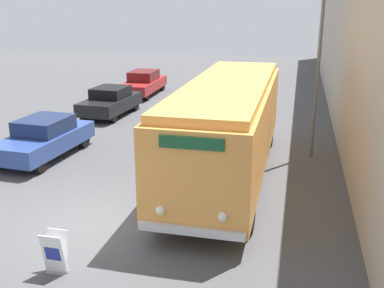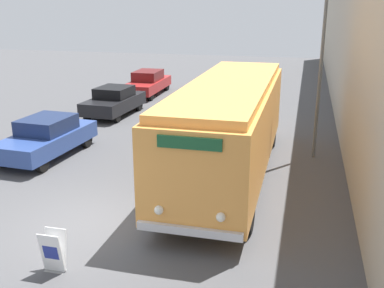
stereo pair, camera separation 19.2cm
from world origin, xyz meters
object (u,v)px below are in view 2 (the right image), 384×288
at_px(vintage_bus, 229,124).
at_px(parked_car_far, 148,83).
at_px(sign_board, 53,252).
at_px(parked_car_near, 47,137).
at_px(parked_car_mid, 114,101).
at_px(streetlamp, 323,41).

height_order(vintage_bus, parked_car_far, vintage_bus).
xyz_separation_m(sign_board, parked_car_near, (-4.31, 6.84, 0.30)).
bearing_deg(parked_car_mid, sign_board, -68.51).
distance_m(vintage_bus, parked_car_mid, 10.17).
distance_m(sign_board, parked_car_far, 19.75).
height_order(sign_board, streetlamp, streetlamp).
relative_size(streetlamp, parked_car_far, 1.40).
relative_size(sign_board, parked_car_near, 0.21).
bearing_deg(vintage_bus, parked_car_mid, 135.69).
relative_size(vintage_bus, parked_car_near, 2.34).
height_order(vintage_bus, parked_car_mid, vintage_bus).
bearing_deg(sign_board, streetlamp, 59.27).
bearing_deg(streetlamp, sign_board, -120.73).
bearing_deg(parked_car_far, parked_car_mid, -89.34).
relative_size(vintage_bus, sign_board, 10.91).
relative_size(parked_car_near, parked_car_far, 0.94).
bearing_deg(streetlamp, parked_car_near, -166.08).
distance_m(streetlamp, parked_car_far, 14.66).
bearing_deg(sign_board, parked_car_far, 103.75).
height_order(streetlamp, parked_car_mid, streetlamp).
distance_m(parked_car_near, parked_car_mid, 6.77).
bearing_deg(vintage_bus, sign_board, -112.34).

